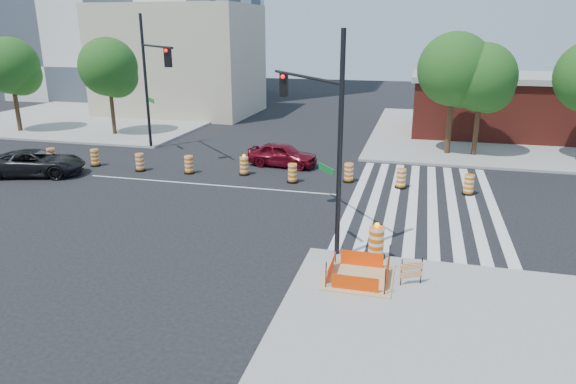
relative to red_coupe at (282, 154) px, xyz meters
name	(u,v)px	position (x,y,z in m)	size (l,w,h in m)	color
ground	(209,185)	(-2.75, -4.72, -0.71)	(120.00, 120.00, 0.00)	black
sidewalk_ne	(519,135)	(15.25, 13.28, -0.63)	(22.00, 22.00, 0.15)	gray
sidewalk_nw	(105,116)	(-20.75, 13.28, -0.63)	(22.00, 22.00, 0.15)	gray
crosswalk_east	(423,201)	(8.20, -4.72, -0.70)	(6.75, 13.50, 0.01)	silver
lane_centerline	(209,185)	(-2.75, -4.72, -0.70)	(14.00, 0.12, 0.01)	silver
excavation_pit	(358,277)	(6.25, -13.72, -0.49)	(2.20, 2.20, 0.90)	tan
brick_storefront	(523,106)	(15.25, 13.28, 1.61)	(16.50, 8.50, 4.60)	maroon
beige_midrise	(180,60)	(-14.75, 17.28, 4.29)	(14.00, 10.00, 10.00)	beige
red_coupe	(282,154)	(0.00, 0.00, 0.00)	(1.67, 4.16, 1.42)	#600814
dark_suv	(36,163)	(-12.80, -5.39, 0.01)	(2.38, 5.16, 1.43)	black
signal_pole_se	(319,119)	(4.27, -10.68, 4.03)	(3.66, 4.72, 7.73)	black
signal_pole_nw	(152,71)	(-8.78, 1.08, 4.58)	(4.62, 4.84, 8.65)	black
pit_drum	(376,243)	(6.63, -11.93, -0.02)	(0.66, 0.66, 1.31)	black
barricade	(412,270)	(7.89, -13.68, -0.07)	(0.69, 0.36, 0.89)	#FF6C05
tree_north_a	(12,69)	(-22.87, 4.98, 4.20)	(4.30, 4.30, 7.31)	#382314
tree_north_b	(109,70)	(-14.88, 5.71, 4.20)	(4.30, 4.30, 7.31)	#382314
tree_north_c	(455,73)	(9.68, 5.45, 4.49)	(4.55, 4.55, 7.74)	#382314
tree_north_d	(482,81)	(11.31, 5.38, 4.06)	(4.18, 4.18, 7.11)	#382314
median_drum_0	(52,157)	(-13.54, -3.23, -0.23)	(0.60, 0.60, 1.02)	black
median_drum_1	(95,158)	(-10.85, -2.80, -0.23)	(0.60, 0.60, 1.02)	black
median_drum_2	(140,163)	(-7.67, -3.13, -0.23)	(0.60, 0.60, 1.02)	black
median_drum_3	(189,165)	(-4.70, -2.92, -0.23)	(0.60, 0.60, 1.02)	black
median_drum_4	(244,166)	(-1.58, -2.40, -0.22)	(0.60, 0.60, 1.18)	black
median_drum_5	(292,174)	(1.42, -3.19, -0.23)	(0.60, 0.60, 1.02)	black
median_drum_6	(349,173)	(4.31, -2.33, -0.23)	(0.60, 0.60, 1.02)	black
median_drum_7	(401,179)	(7.07, -2.78, -0.23)	(0.60, 0.60, 1.02)	black
median_drum_8	(469,185)	(10.37, -3.06, -0.23)	(0.60, 0.60, 1.02)	black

